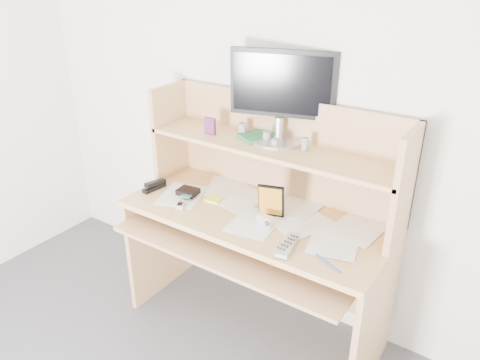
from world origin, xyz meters
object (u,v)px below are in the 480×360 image
Objects in this scene: desk at (263,217)px; tv_remote at (288,245)px; keyboard at (224,230)px; game_case at (271,201)px; monitor at (282,94)px.

desk is 6.96× the size of tv_remote.
tv_remote reaches higher than keyboard.
game_case is (-0.20, 0.19, 0.08)m from tv_remote.
desk is 3.36× the size of keyboard.
game_case is at bearing 125.28° from tv_remote.
desk is at bearing 61.03° from keyboard.
desk is 2.65× the size of monitor.
keyboard is 0.76m from monitor.
desk is at bearing 126.88° from tv_remote.
desk is at bearing 124.54° from game_case.
keyboard is at bearing -170.09° from game_case.
tv_remote is 0.76m from monitor.
monitor is at bearing 75.11° from keyboard.
game_case is 0.35× the size of monitor.
keyboard is at bearing -126.22° from monitor.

